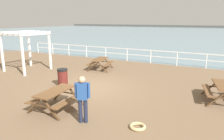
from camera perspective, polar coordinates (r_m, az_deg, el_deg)
The scene contains 11 objects.
ground_plane at distance 11.23m, azimuth -6.70°, elevation -5.24°, with size 30.00×24.00×0.20m, color brown.
sea_band at distance 61.94m, azimuth 21.82°, elevation 9.31°, with size 142.00×90.00×0.01m, color gray.
distant_shoreline at distance 104.79m, azimuth 24.23°, elevation 10.42°, with size 142.00×6.00×1.80m, color #4C4C47.
seaward_railing at distance 17.81m, azimuth 7.20°, elevation 4.56°, with size 23.07×0.07×1.08m.
picnic_table_near_left at distance 10.31m, azimuth 27.88°, elevation -4.49°, with size 1.83×2.06×0.80m.
picnic_table_near_right at distance 8.68m, azimuth -14.99°, elevation -6.53°, with size 1.62×1.87×0.80m.
picnic_table_mid_centre at distance 15.05m, azimuth -3.22°, elevation 2.35°, with size 1.88×2.10×0.80m.
visitor at distance 7.26m, azimuth -7.96°, elevation -7.12°, with size 0.49×0.34×1.66m.
lattice_pergola at distance 15.70m, azimuth -22.34°, elevation 7.04°, with size 2.61×2.72×2.70m.
litter_bin at distance 11.54m, azimuth -13.17°, elevation -1.98°, with size 0.55×0.55×0.95m.
rope_coil at distance 7.23m, azimuth 6.95°, elevation -14.94°, with size 0.55×0.55×0.11m, color tan.
Camera 1 is at (5.97, -8.81, 3.49)m, focal length 33.83 mm.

